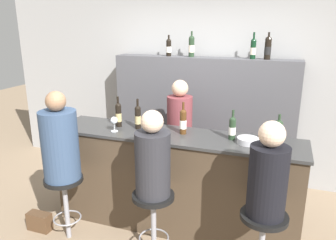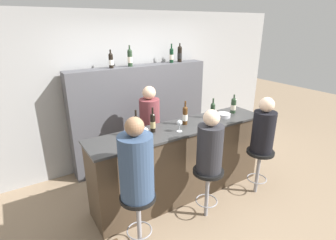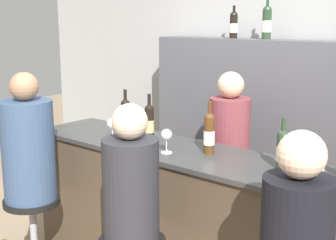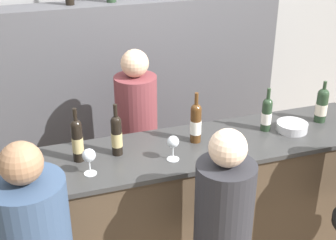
# 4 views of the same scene
# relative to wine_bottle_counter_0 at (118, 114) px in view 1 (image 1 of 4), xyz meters

# --- Properties ---
(ground_plane) EXTENTS (16.00, 16.00, 0.00)m
(ground_plane) POSITION_rel_wine_bottle_counter_0_xyz_m (0.66, -0.32, -1.21)
(ground_plane) COLOR #8C755B
(wall_back) EXTENTS (6.40, 0.05, 2.60)m
(wall_back) POSITION_rel_wine_bottle_counter_0_xyz_m (0.66, 1.40, 0.09)
(wall_back) COLOR #9E9E9E
(wall_back) RESTS_ON ground_plane
(bar_counter) EXTENTS (2.63, 0.58, 1.07)m
(bar_counter) POSITION_rel_wine_bottle_counter_0_xyz_m (0.66, -0.05, -0.67)
(bar_counter) COLOR #473828
(bar_counter) RESTS_ON ground_plane
(back_bar_cabinet) EXTENTS (2.46, 0.28, 1.74)m
(back_bar_cabinet) POSITION_rel_wine_bottle_counter_0_xyz_m (0.66, 1.17, -0.34)
(back_bar_cabinet) COLOR #4C4C51
(back_bar_cabinet) RESTS_ON ground_plane
(wine_bottle_counter_0) EXTENTS (0.07, 0.07, 0.34)m
(wine_bottle_counter_0) POSITION_rel_wine_bottle_counter_0_xyz_m (0.00, 0.00, 0.00)
(wine_bottle_counter_0) COLOR black
(wine_bottle_counter_0) RESTS_ON bar_counter
(wine_bottle_counter_1) EXTENTS (0.07, 0.07, 0.33)m
(wine_bottle_counter_1) POSITION_rel_wine_bottle_counter_0_xyz_m (0.23, 0.00, -0.01)
(wine_bottle_counter_1) COLOR black
(wine_bottle_counter_1) RESTS_ON bar_counter
(wine_bottle_counter_2) EXTENTS (0.07, 0.07, 0.33)m
(wine_bottle_counter_2) POSITION_rel_wine_bottle_counter_0_xyz_m (0.74, 0.00, -0.00)
(wine_bottle_counter_2) COLOR #4C2D14
(wine_bottle_counter_2) RESTS_ON bar_counter
(wine_bottle_counter_3) EXTENTS (0.07, 0.07, 0.30)m
(wine_bottle_counter_3) POSITION_rel_wine_bottle_counter_0_xyz_m (1.24, 0.00, -0.02)
(wine_bottle_counter_3) COLOR #233823
(wine_bottle_counter_3) RESTS_ON bar_counter
(wine_bottle_counter_4) EXTENTS (0.08, 0.08, 0.30)m
(wine_bottle_counter_4) POSITION_rel_wine_bottle_counter_0_xyz_m (1.67, -0.00, -0.01)
(wine_bottle_counter_4) COLOR #233823
(wine_bottle_counter_4) RESTS_ON bar_counter
(wine_bottle_backbar_0) EXTENTS (0.07, 0.07, 0.28)m
(wine_bottle_backbar_0) POSITION_rel_wine_bottle_counter_0_xyz_m (0.17, 1.17, 0.65)
(wine_bottle_backbar_0) COLOR black
(wine_bottle_backbar_0) RESTS_ON back_bar_cabinet
(wine_bottle_backbar_1) EXTENTS (0.08, 0.08, 0.33)m
(wine_bottle_backbar_1) POSITION_rel_wine_bottle_counter_0_xyz_m (0.49, 1.17, 0.67)
(wine_bottle_backbar_1) COLOR #233823
(wine_bottle_backbar_1) RESTS_ON back_bar_cabinet
(wine_bottle_backbar_2) EXTENTS (0.07, 0.07, 0.32)m
(wine_bottle_backbar_2) POSITION_rel_wine_bottle_counter_0_xyz_m (1.28, 1.17, 0.66)
(wine_bottle_backbar_2) COLOR black
(wine_bottle_backbar_2) RESTS_ON back_bar_cabinet
(wine_bottle_backbar_3) EXTENTS (0.08, 0.08, 0.33)m
(wine_bottle_backbar_3) POSITION_rel_wine_bottle_counter_0_xyz_m (1.45, 1.17, 0.67)
(wine_bottle_backbar_3) COLOR black
(wine_bottle_backbar_3) RESTS_ON back_bar_cabinet
(wine_glass_0) EXTENTS (0.08, 0.08, 0.16)m
(wine_glass_0) POSITION_rel_wine_bottle_counter_0_xyz_m (0.04, -0.17, -0.02)
(wine_glass_0) COLOR silver
(wine_glass_0) RESTS_ON bar_counter
(wine_glass_1) EXTENTS (0.07, 0.07, 0.16)m
(wine_glass_1) POSITION_rel_wine_bottle_counter_0_xyz_m (0.53, -0.17, -0.02)
(wine_glass_1) COLOR silver
(wine_glass_1) RESTS_ON bar_counter
(metal_bowl) EXTENTS (0.21, 0.21, 0.06)m
(metal_bowl) POSITION_rel_wine_bottle_counter_0_xyz_m (1.41, -0.07, -0.11)
(metal_bowl) COLOR #B7B7BC
(metal_bowl) RESTS_ON bar_counter
(bar_stool_left) EXTENTS (0.39, 0.39, 0.69)m
(bar_stool_left) POSITION_rel_wine_bottle_counter_0_xyz_m (-0.31, -0.63, -0.67)
(bar_stool_left) COLOR gray
(bar_stool_left) RESTS_ON ground_plane
(guest_seated_left) EXTENTS (0.36, 0.36, 0.88)m
(guest_seated_left) POSITION_rel_wine_bottle_counter_0_xyz_m (-0.31, -0.63, -0.15)
(guest_seated_left) COLOR #334766
(guest_seated_left) RESTS_ON bar_stool_left
(bar_stool_middle) EXTENTS (0.39, 0.39, 0.69)m
(bar_stool_middle) POSITION_rel_wine_bottle_counter_0_xyz_m (0.66, -0.63, -0.67)
(bar_stool_middle) COLOR gray
(bar_stool_middle) RESTS_ON ground_plane
(guest_seated_middle) EXTENTS (0.31, 0.31, 0.78)m
(guest_seated_middle) POSITION_rel_wine_bottle_counter_0_xyz_m (0.66, -0.63, -0.18)
(guest_seated_middle) COLOR #28282D
(guest_seated_middle) RESTS_ON bar_stool_middle
(bar_stool_right) EXTENTS (0.39, 0.39, 0.69)m
(bar_stool_right) POSITION_rel_wine_bottle_counter_0_xyz_m (1.63, -0.63, -0.67)
(bar_stool_right) COLOR gray
(bar_stool_right) RESTS_ON ground_plane
(guest_seated_right) EXTENTS (0.31, 0.31, 0.79)m
(guest_seated_right) POSITION_rel_wine_bottle_counter_0_xyz_m (1.63, -0.63, -0.18)
(guest_seated_right) COLOR black
(guest_seated_right) RESTS_ON bar_stool_right
(bartender) EXTENTS (0.31, 0.31, 1.52)m
(bartender) POSITION_rel_wine_bottle_counter_0_xyz_m (0.51, 0.61, -0.50)
(bartender) COLOR brown
(bartender) RESTS_ON ground_plane
(handbag) EXTENTS (0.26, 0.12, 0.20)m
(handbag) POSITION_rel_wine_bottle_counter_0_xyz_m (-0.68, -0.63, -1.11)
(handbag) COLOR #513823
(handbag) RESTS_ON ground_plane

